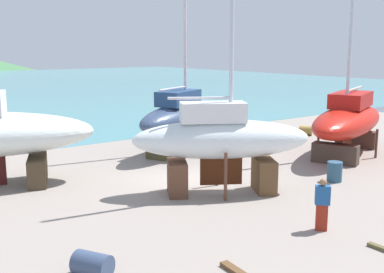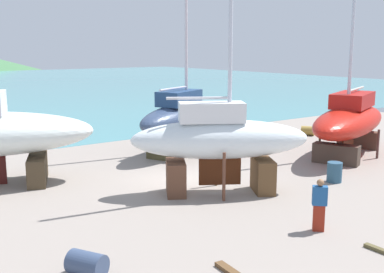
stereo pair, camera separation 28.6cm
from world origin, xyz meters
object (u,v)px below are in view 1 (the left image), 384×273
(sailboat_far_slipway, at_px, (182,117))
(barrel_tipped_left, at_px, (306,130))
(worker, at_px, (322,204))
(barrel_rust_far, at_px, (92,264))
(sailboat_mid_port, at_px, (348,120))
(barrel_blue_faded, at_px, (335,172))
(sailboat_small_center, at_px, (221,140))

(sailboat_far_slipway, relative_size, barrel_tipped_left, 15.61)
(worker, xyz_separation_m, barrel_rust_far, (-6.89, 1.41, -0.54))
(sailboat_mid_port, relative_size, barrel_rust_far, 13.13)
(barrel_tipped_left, height_order, barrel_rust_far, barrel_rust_far)
(sailboat_mid_port, xyz_separation_m, barrel_blue_faded, (-4.75, -2.83, -1.40))
(worker, relative_size, barrel_blue_faded, 1.95)
(sailboat_far_slipway, distance_m, barrel_blue_faded, 8.64)
(sailboat_small_center, height_order, barrel_blue_faded, sailboat_small_center)
(sailboat_mid_port, height_order, worker, sailboat_mid_port)
(barrel_tipped_left, bearing_deg, sailboat_small_center, -153.35)
(barrel_rust_far, bearing_deg, sailboat_small_center, 26.06)
(sailboat_mid_port, bearing_deg, barrel_tipped_left, -140.73)
(barrel_blue_faded, bearing_deg, sailboat_small_center, 161.18)
(sailboat_far_slipway, relative_size, sailboat_mid_port, 1.03)
(worker, distance_m, barrel_tipped_left, 16.44)
(sailboat_far_slipway, bearing_deg, barrel_tipped_left, -27.72)
(sailboat_far_slipway, height_order, sailboat_mid_port, sailboat_far_slipway)
(worker, bearing_deg, sailboat_far_slipway, -149.05)
(sailboat_far_slipway, height_order, worker, sailboat_far_slipway)
(sailboat_small_center, xyz_separation_m, worker, (0.01, -4.78, -1.21))
(sailboat_far_slipway, relative_size, worker, 7.72)
(sailboat_small_center, distance_m, worker, 4.93)
(sailboat_far_slipway, bearing_deg, sailboat_mid_port, -64.12)
(barrel_rust_far, distance_m, barrel_blue_faded, 11.83)
(sailboat_mid_port, distance_m, worker, 11.32)
(sailboat_mid_port, relative_size, barrel_blue_faded, 14.58)
(barrel_rust_far, xyz_separation_m, barrel_blue_faded, (11.71, 1.72, 0.12))
(worker, distance_m, barrel_blue_faded, 5.76)
(sailboat_small_center, xyz_separation_m, sailboat_mid_port, (9.57, 1.19, -0.24))
(barrel_tipped_left, bearing_deg, sailboat_far_slipway, 176.98)
(sailboat_far_slipway, distance_m, worker, 11.85)
(worker, height_order, barrel_rust_far, worker)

